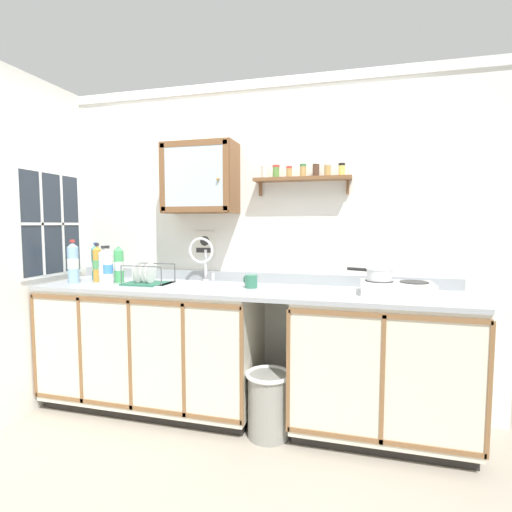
{
  "coord_description": "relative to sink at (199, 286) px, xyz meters",
  "views": [
    {
      "loc": [
        0.82,
        -2.34,
        1.41
      ],
      "look_at": [
        0.08,
        0.4,
        1.17
      ],
      "focal_mm": 27.36,
      "sensor_mm": 36.0,
      "label": 1
    }
  ],
  "objects": [
    {
      "name": "floor",
      "position": [
        0.33,
        -0.32,
        -0.95
      ],
      "size": [
        6.07,
        6.07,
        0.0
      ],
      "primitive_type": "plane",
      "color": "#9E9384",
      "rests_on": "ground"
    },
    {
      "name": "back_wall",
      "position": [
        0.33,
        0.29,
        0.31
      ],
      "size": [
        3.67,
        0.07,
        2.5
      ],
      "color": "silver",
      "rests_on": "ground"
    },
    {
      "name": "lower_cabinet_run",
      "position": [
        -0.37,
        -0.04,
        -0.48
      ],
      "size": [
        1.64,
        0.62,
        0.92
      ],
      "color": "black",
      "rests_on": "ground"
    },
    {
      "name": "lower_cabinet_run_right",
      "position": [
        1.29,
        -0.04,
        -0.48
      ],
      "size": [
        1.14,
        0.62,
        0.92
      ],
      "color": "black",
      "rests_on": "ground"
    },
    {
      "name": "countertop",
      "position": [
        0.33,
        -0.04,
        -0.01
      ],
      "size": [
        3.03,
        0.65,
        0.03
      ],
      "primitive_type": "cube",
      "color": "#9EA3A8",
      "rests_on": "lower_cabinet_run"
    },
    {
      "name": "backsplash",
      "position": [
        0.33,
        0.26,
        0.05
      ],
      "size": [
        3.03,
        0.02,
        0.08
      ],
      "primitive_type": "cube",
      "color": "#9EA3A8",
      "rests_on": "countertop"
    },
    {
      "name": "sink",
      "position": [
        0.0,
        0.0,
        0.0
      ],
      "size": [
        0.53,
        0.42,
        0.48
      ],
      "color": "silver",
      "rests_on": "countertop"
    },
    {
      "name": "hot_plate_stove",
      "position": [
        1.38,
        -0.01,
        0.05
      ],
      "size": [
        0.45,
        0.27,
        0.08
      ],
      "color": "silver",
      "rests_on": "countertop"
    },
    {
      "name": "saucepan",
      "position": [
        1.27,
        0.01,
        0.13
      ],
      "size": [
        0.3,
        0.17,
        0.08
      ],
      "color": "silver",
      "rests_on": "hot_plate_stove"
    },
    {
      "name": "bottle_water_blue_0",
      "position": [
        -0.99,
        -0.14,
        0.16
      ],
      "size": [
        0.08,
        0.08,
        0.34
      ],
      "color": "#8CB7E0",
      "rests_on": "countertop"
    },
    {
      "name": "bottle_water_clear_1",
      "position": [
        -0.76,
        -0.08,
        0.13
      ],
      "size": [
        0.08,
        0.08,
        0.29
      ],
      "color": "silver",
      "rests_on": "countertop"
    },
    {
      "name": "bottle_soda_green_2",
      "position": [
        -0.66,
        -0.02,
        0.15
      ],
      "size": [
        0.08,
        0.08,
        0.3
      ],
      "color": "#4CB266",
      "rests_on": "countertop"
    },
    {
      "name": "bottle_detergent_teal_3",
      "position": [
        -0.93,
        0.05,
        0.14
      ],
      "size": [
        0.07,
        0.07,
        0.31
      ],
      "color": "teal",
      "rests_on": "countertop"
    },
    {
      "name": "bottle_opaque_white_4",
      "position": [
        -0.68,
        -0.14,
        0.14
      ],
      "size": [
        0.07,
        0.07,
        0.29
      ],
      "color": "white",
      "rests_on": "countertop"
    },
    {
      "name": "bottle_juice_amber_5",
      "position": [
        -0.85,
        -0.03,
        0.15
      ],
      "size": [
        0.07,
        0.07,
        0.3
      ],
      "color": "gold",
      "rests_on": "countertop"
    },
    {
      "name": "dish_rack",
      "position": [
        -0.4,
        -0.05,
        0.04
      ],
      "size": [
        0.36,
        0.23,
        0.17
      ],
      "color": "#26664C",
      "rests_on": "countertop"
    },
    {
      "name": "mug",
      "position": [
        0.4,
        -0.0,
        0.05
      ],
      "size": [
        0.12,
        0.09,
        0.09
      ],
      "color": "#337259",
      "rests_on": "countertop"
    },
    {
      "name": "wall_cabinet",
      "position": [
        -0.04,
        0.14,
        0.81
      ],
      "size": [
        0.56,
        0.28,
        0.53
      ],
      "color": "brown"
    },
    {
      "name": "spice_shelf",
      "position": [
        0.73,
        0.2,
        0.81
      ],
      "size": [
        0.71,
        0.14,
        0.23
      ],
      "color": "brown"
    },
    {
      "name": "warning_sign",
      "position": [
        -0.06,
        0.26,
        0.3
      ],
      "size": [
        0.17,
        0.01,
        0.21
      ],
      "color": "silver"
    },
    {
      "name": "window",
      "position": [
        -1.2,
        -0.11,
        0.46
      ],
      "size": [
        0.03,
        0.63,
        0.82
      ],
      "color": "#262D38"
    },
    {
      "name": "trash_bin",
      "position": [
        0.59,
        -0.24,
        -0.72
      ],
      "size": [
        0.31,
        0.31,
        0.44
      ],
      "color": "gray",
      "rests_on": "ground"
    }
  ]
}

